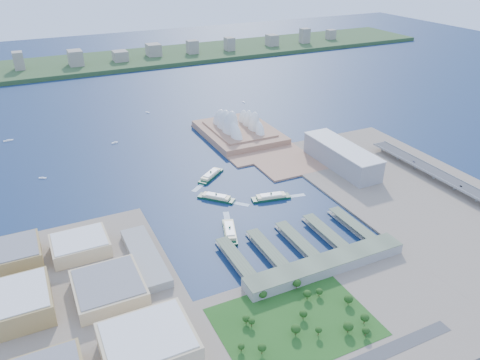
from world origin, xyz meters
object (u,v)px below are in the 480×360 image
opera_house (239,120)px  car_c (414,162)px  toaster_building (341,156)px  ferry_b (211,174)px  ferry_a (216,196)px  car_b (461,186)px  ferry_d (271,196)px  ferry_c (230,230)px

opera_house → car_c: bearing=-53.6°
toaster_building → ferry_b: (-206.53, 61.02, -15.04)m
ferry_a → ferry_b: bearing=29.6°
ferry_b → car_b: car_b is taller
ferry_b → ferry_d: 115.59m
car_c → ferry_b: bearing=158.6°
opera_house → toaster_building: (90.00, -200.00, -11.50)m
toaster_building → ferry_a: (-227.00, -8.62, -15.34)m
ferry_b → ferry_c: (-39.53, -158.53, 0.05)m
ferry_b → car_c: car_c is taller
ferry_d → car_b: (255.77, -110.65, 10.08)m
ferry_d → toaster_building: bearing=-64.0°
opera_house → ferry_b: opera_house is taller
toaster_building → ferry_a: 227.68m
ferry_d → car_b: 278.86m
ferry_d → car_b: bearing=-102.7°
opera_house → car_b: (191.00, -352.99, -16.55)m
ferry_c → ferry_d: bearing=-130.0°
ferry_d → car_c: car_c is taller
ferry_b → car_b: 374.80m
ferry_b → ferry_a: bearing=-54.5°
opera_house → car_b: size_ratio=49.05×
ferry_d → opera_house: bearing=-4.2°
toaster_building → car_c: size_ratio=35.77×
toaster_building → opera_house: bearing=114.2°
toaster_building → car_b: size_ratio=42.24×
car_b → car_c: 93.62m
toaster_building → ferry_d: (-154.77, -42.34, -15.12)m
toaster_building → ferry_b: size_ratio=2.69×
toaster_building → car_c: 117.27m
ferry_b → toaster_building: bearing=35.4°
toaster_building → car_b: 183.39m
opera_house → ferry_c: (-156.06, -297.52, -26.49)m
toaster_building → ferry_d: 161.17m
ferry_a → car_c: 332.06m
ferry_c → car_c: size_ratio=13.45×
ferry_a → ferry_c: 90.92m
ferry_d → car_c: 256.53m
car_c → ferry_c: bearing=-173.7°
opera_house → ferry_c: 337.01m
opera_house → toaster_building: opera_house is taller
ferry_c → ferry_d: ferry_c is taller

